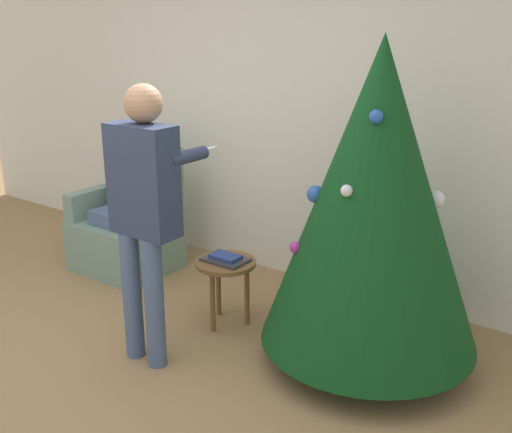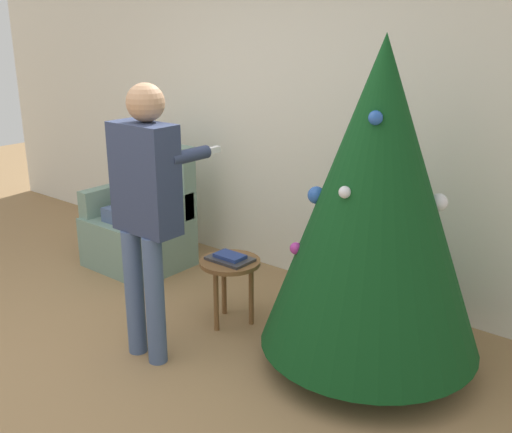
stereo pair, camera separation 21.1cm
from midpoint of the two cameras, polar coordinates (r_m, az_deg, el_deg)
ground_plane at (r=3.87m, az=-19.64°, el=-15.05°), size 14.00×14.00×0.00m
wall_back at (r=4.90m, az=0.49°, el=9.88°), size 8.00×0.06×2.70m
christmas_tree at (r=3.54m, az=9.60°, el=1.81°), size 1.33×1.33×2.00m
armchair at (r=5.29m, az=-13.09°, el=-1.02°), size 0.79×0.68×1.06m
person_seated at (r=5.18m, az=-13.62°, el=2.34°), size 0.36×0.46×1.26m
person_standing at (r=3.61m, az=-12.26°, el=1.39°), size 0.44×0.57×1.72m
side_stool at (r=4.17m, az=-4.36°, el=-5.19°), size 0.42×0.42×0.48m
laptop at (r=4.14m, az=-4.39°, el=-4.13°), size 0.30×0.21×0.02m
book at (r=4.13m, az=-4.40°, el=-3.85°), size 0.21×0.13×0.02m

